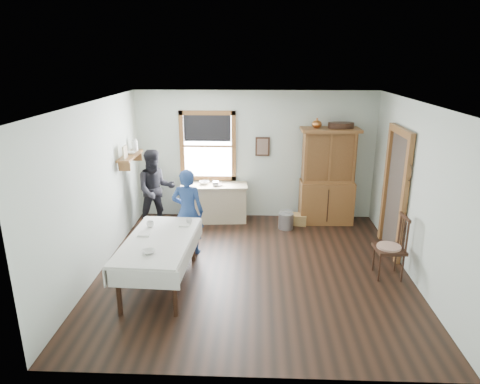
# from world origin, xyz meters

# --- Properties ---
(room) EXTENTS (5.01, 5.01, 2.70)m
(room) POSITION_xyz_m (0.00, 0.00, 1.35)
(room) COLOR black
(room) RESTS_ON ground
(window) EXTENTS (1.18, 0.07, 1.48)m
(window) POSITION_xyz_m (-1.00, 2.46, 1.64)
(window) COLOR white
(window) RESTS_ON room
(doorway) EXTENTS (0.09, 1.14, 2.22)m
(doorway) POSITION_xyz_m (2.46, 0.85, 1.16)
(doorway) COLOR #40362E
(doorway) RESTS_ON room
(wall_shelf) EXTENTS (0.24, 1.00, 0.44)m
(wall_shelf) POSITION_xyz_m (-2.37, 1.54, 1.57)
(wall_shelf) COLOR brown
(wall_shelf) RESTS_ON room
(framed_picture) EXTENTS (0.30, 0.04, 0.40)m
(framed_picture) POSITION_xyz_m (0.15, 2.46, 1.55)
(framed_picture) COLOR #351F12
(framed_picture) RESTS_ON room
(rug_beater) EXTENTS (0.01, 0.27, 0.27)m
(rug_beater) POSITION_xyz_m (2.45, 0.30, 1.72)
(rug_beater) COLOR black
(rug_beater) RESTS_ON room
(work_counter) EXTENTS (1.42, 0.63, 0.79)m
(work_counter) POSITION_xyz_m (-0.86, 2.16, 0.40)
(work_counter) COLOR tan
(work_counter) RESTS_ON room
(china_hutch) EXTENTS (1.18, 0.59, 1.99)m
(china_hutch) POSITION_xyz_m (1.49, 2.18, 1.00)
(china_hutch) COLOR brown
(china_hutch) RESTS_ON room
(dining_table) EXTENTS (1.08, 1.94, 0.76)m
(dining_table) POSITION_xyz_m (-1.41, -0.55, 0.38)
(dining_table) COLOR silver
(dining_table) RESTS_ON room
(spindle_chair) EXTENTS (0.50, 0.50, 1.03)m
(spindle_chair) POSITION_xyz_m (2.13, -0.14, 0.52)
(spindle_chair) COLOR #351F12
(spindle_chair) RESTS_ON room
(pail) EXTENTS (0.35, 0.35, 0.32)m
(pail) POSITION_xyz_m (0.64, 1.78, 0.16)
(pail) COLOR #9FA0A7
(pail) RESTS_ON room
(wicker_basket) EXTENTS (0.41, 0.33, 0.22)m
(wicker_basket) POSITION_xyz_m (0.91, 2.02, 0.11)
(wicker_basket) COLOR #AD824E
(wicker_basket) RESTS_ON room
(woman_blue) EXTENTS (0.55, 0.38, 1.42)m
(woman_blue) POSITION_xyz_m (-1.16, 0.60, 0.71)
(woman_blue) COLOR navy
(woman_blue) RESTS_ON room
(figure_dark) EXTENTS (0.89, 0.80, 1.50)m
(figure_dark) POSITION_xyz_m (-1.97, 1.71, 0.75)
(figure_dark) COLOR black
(figure_dark) RESTS_ON room
(table_cup_a) EXTENTS (0.15, 0.15, 0.09)m
(table_cup_a) POSITION_xyz_m (-1.65, -0.08, 0.80)
(table_cup_a) COLOR silver
(table_cup_a) RESTS_ON dining_table
(table_cup_b) EXTENTS (0.13, 0.13, 0.09)m
(table_cup_b) POSITION_xyz_m (-1.05, 0.06, 0.80)
(table_cup_b) COLOR silver
(table_cup_b) RESTS_ON dining_table
(table_bowl) EXTENTS (0.27, 0.27, 0.05)m
(table_bowl) POSITION_xyz_m (-1.44, -1.03, 0.78)
(table_bowl) COLOR silver
(table_bowl) RESTS_ON dining_table
(counter_book) EXTENTS (0.21, 0.24, 0.02)m
(counter_book) POSITION_xyz_m (-0.86, 2.12, 0.80)
(counter_book) COLOR brown
(counter_book) RESTS_ON work_counter
(counter_bowl) EXTENTS (0.24, 0.24, 0.07)m
(counter_bowl) POSITION_xyz_m (-1.07, 2.20, 0.83)
(counter_bowl) COLOR silver
(counter_bowl) RESTS_ON work_counter
(shelf_bowl) EXTENTS (0.22, 0.22, 0.05)m
(shelf_bowl) POSITION_xyz_m (-2.37, 1.55, 1.60)
(shelf_bowl) COLOR silver
(shelf_bowl) RESTS_ON wall_shelf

